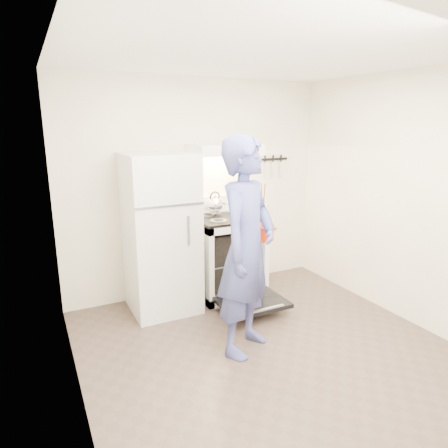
{
  "coord_description": "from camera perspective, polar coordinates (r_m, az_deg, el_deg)",
  "views": [
    {
      "loc": [
        -1.8,
        -2.52,
        2.0
      ],
      "look_at": [
        -0.05,
        1.0,
        1.0
      ],
      "focal_mm": 32.0,
      "sensor_mm": 36.0,
      "label": 1
    }
  ],
  "objects": [
    {
      "name": "utensil_jar",
      "position": [
        4.51,
        5.59,
        1.99
      ],
      "size": [
        0.11,
        0.11,
        0.13
      ],
      "primitive_type": "cylinder",
      "rotation": [
        0.0,
        0.0,
        -0.32
      ],
      "color": "silver",
      "rests_on": "cooktop"
    },
    {
      "name": "pizza_stone",
      "position": [
        4.72,
        0.43,
        -4.83
      ],
      "size": [
        0.35,
        0.35,
        0.02
      ],
      "primitive_type": "cylinder",
      "color": "#8D664C",
      "rests_on": "oven_rack"
    },
    {
      "name": "oven_rack",
      "position": [
        4.74,
        0.47,
        -4.93
      ],
      "size": [
        0.6,
        0.52,
        0.01
      ],
      "primitive_type": "cube",
      "color": "slate",
      "rests_on": "stove_body"
    },
    {
      "name": "dutch_oven",
      "position": [
        3.82,
        5.03,
        -1.2
      ],
      "size": [
        0.35,
        0.28,
        0.23
      ],
      "primitive_type": null,
      "color": "#C01F01",
      "rests_on": "person"
    },
    {
      "name": "tea_kettle",
      "position": [
        4.62,
        -1.3,
        2.93
      ],
      "size": [
        0.23,
        0.19,
        0.28
      ],
      "primitive_type": null,
      "color": "silver",
      "rests_on": "cooktop"
    },
    {
      "name": "knife_strip",
      "position": [
        5.18,
        7.12,
        9.18
      ],
      "size": [
        0.4,
        0.02,
        0.03
      ],
      "primitive_type": "cube",
      "color": "black",
      "rests_on": "back_wall"
    },
    {
      "name": "back_wall",
      "position": [
        4.74,
        -3.79,
        5.13
      ],
      "size": [
        3.2,
        0.02,
        2.5
      ],
      "primitive_type": "cube",
      "color": "white",
      "rests_on": "ground"
    },
    {
      "name": "cooktop",
      "position": [
        4.6,
        0.48,
        0.9
      ],
      "size": [
        0.76,
        0.65,
        0.03
      ],
      "primitive_type": "cube",
      "color": "black",
      "rests_on": "stove_body"
    },
    {
      "name": "floor",
      "position": [
        3.68,
        8.09,
        -18.75
      ],
      "size": [
        3.6,
        3.6,
        0.0
      ],
      "primitive_type": "plane",
      "color": "#4C3C34",
      "rests_on": "ground"
    },
    {
      "name": "refrigerator",
      "position": [
        4.31,
        -9.02,
        -1.39
      ],
      "size": [
        0.7,
        0.7,
        1.7
      ],
      "primitive_type": "cube",
      "color": "white",
      "rests_on": "floor"
    },
    {
      "name": "stove_body",
      "position": [
        4.74,
        0.47,
        -4.7
      ],
      "size": [
        0.76,
        0.65,
        0.92
      ],
      "primitive_type": "cube",
      "color": "white",
      "rests_on": "floor"
    },
    {
      "name": "oven_door",
      "position": [
        4.38,
        4.06,
        -11.11
      ],
      "size": [
        0.7,
        0.54,
        0.04
      ],
      "primitive_type": "cube",
      "color": "black",
      "rests_on": "floor"
    },
    {
      "name": "backsplash",
      "position": [
        4.83,
        -1.05,
        2.92
      ],
      "size": [
        0.76,
        0.07,
        0.2
      ],
      "primitive_type": "cube",
      "color": "white",
      "rests_on": "cooktop"
    },
    {
      "name": "range_hood",
      "position": [
        4.56,
        0.07,
        10.62
      ],
      "size": [
        0.76,
        0.5,
        0.12
      ],
      "primitive_type": "cube",
      "color": "white",
      "rests_on": "back_wall"
    },
    {
      "name": "person",
      "position": [
        3.44,
        3.26,
        -3.43
      ],
      "size": [
        0.83,
        0.77,
        1.91
      ],
      "primitive_type": "imported",
      "rotation": [
        0.0,
        0.0,
        0.61
      ],
      "color": "#33437E",
      "rests_on": "floor"
    }
  ]
}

